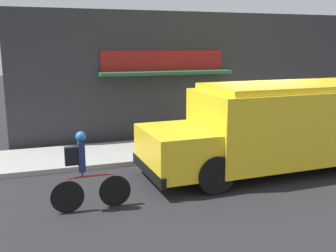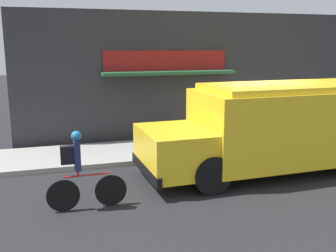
# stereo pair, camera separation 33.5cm
# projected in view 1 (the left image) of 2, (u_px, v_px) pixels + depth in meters

# --- Properties ---
(ground_plane) EXTENTS (70.00, 70.00, 0.00)m
(ground_plane) POSITION_uv_depth(u_px,v_px,m) (252.00, 154.00, 11.92)
(ground_plane) COLOR #232326
(sidewalk) EXTENTS (28.00, 2.34, 0.14)m
(sidewalk) POSITION_uv_depth(u_px,v_px,m) (233.00, 143.00, 12.99)
(sidewalk) COLOR #999993
(sidewalk) RESTS_ON ground_plane
(storefront) EXTENTS (13.99, 0.91, 4.35)m
(storefront) POSITION_uv_depth(u_px,v_px,m) (212.00, 75.00, 13.98)
(storefront) COLOR #2D2D33
(storefront) RESTS_ON ground_plane
(school_bus) EXTENTS (6.93, 2.77, 2.28)m
(school_bus) POSITION_uv_depth(u_px,v_px,m) (283.00, 125.00, 10.27)
(school_bus) COLOR yellow
(school_bus) RESTS_ON ground_plane
(cyclist) EXTENTS (1.61, 0.20, 1.63)m
(cyclist) POSITION_uv_depth(u_px,v_px,m) (85.00, 173.00, 7.76)
(cyclist) COLOR black
(cyclist) RESTS_ON ground_plane
(trash_bin) EXTENTS (0.55, 0.55, 0.75)m
(trash_bin) POSITION_uv_depth(u_px,v_px,m) (156.00, 137.00, 11.96)
(trash_bin) COLOR slate
(trash_bin) RESTS_ON sidewalk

